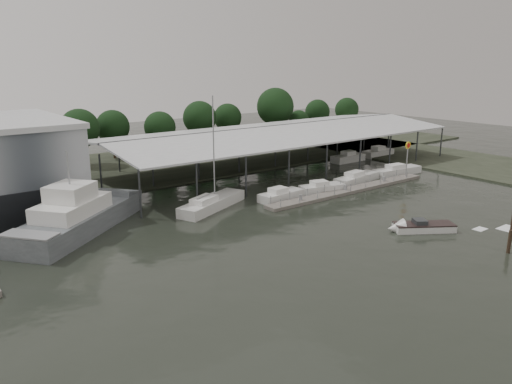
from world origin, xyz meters
TOP-DOWN VIEW (x-y plane):
  - ground at (0.00, 0.00)m, footprint 200.00×200.00m
  - land_strip_far at (0.00, 42.00)m, footprint 140.00×30.00m
  - land_strip_east at (45.00, 10.00)m, footprint 20.00×60.00m
  - covered_boat_shed at (17.00, 28.00)m, footprint 58.24×24.00m
  - floating_dock at (15.00, 10.00)m, footprint 28.00×2.00m
  - shell_fuel_sign at (27.00, 9.99)m, footprint 1.10×0.18m
  - distant_commercial_buildings at (59.03, 44.69)m, footprint 22.00×8.00m
  - grey_trawler at (-18.79, 16.31)m, footprint 16.97×14.88m
  - white_sailboat at (-3.94, 14.65)m, footprint 10.78×6.62m
  - speedboat_underway at (8.51, -5.00)m, footprint 15.76×10.71m
  - moored_cruiser_0 at (5.03, 12.62)m, footprint 6.36×2.63m
  - moored_cruiser_1 at (11.65, 12.07)m, footprint 6.34×3.54m
  - moored_cruiser_2 at (19.62, 13.03)m, footprint 8.73×3.38m
  - moored_cruiser_3 at (28.38, 12.63)m, footprint 8.64×3.02m
  - horizon_tree_line at (22.26, 48.20)m, footprint 69.61×10.88m

SIDE VIEW (x-z plane):
  - ground at x=0.00m, z-range 0.00..0.00m
  - land_strip_far at x=0.00m, z-range -0.05..0.25m
  - land_strip_east at x=45.00m, z-range -0.05..0.25m
  - floating_dock at x=15.00m, z-range -0.50..0.90m
  - speedboat_underway at x=8.51m, z-range -0.61..1.39m
  - moored_cruiser_0 at x=5.03m, z-range -0.24..1.46m
  - moored_cruiser_2 at x=19.62m, z-range -0.24..1.46m
  - moored_cruiser_3 at x=28.38m, z-range -0.24..1.46m
  - moored_cruiser_1 at x=11.65m, z-range -0.24..1.46m
  - white_sailboat at x=-3.94m, z-range -6.01..7.30m
  - grey_trawler at x=-18.79m, z-range -2.84..6.00m
  - distant_commercial_buildings at x=59.03m, z-range -0.16..3.84m
  - shell_fuel_sign at x=27.00m, z-range 1.15..6.70m
  - covered_boat_shed at x=17.00m, z-range 2.65..9.61m
  - horizon_tree_line at x=22.26m, z-range 0.47..11.98m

